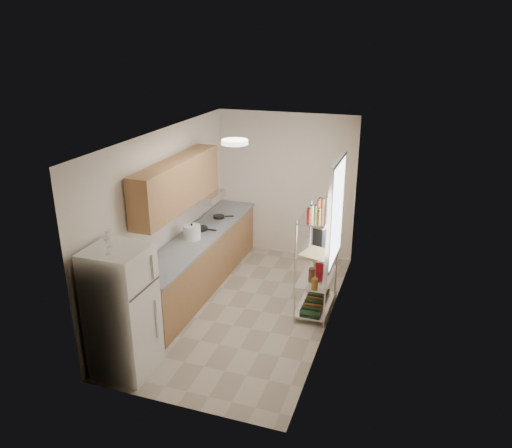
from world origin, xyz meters
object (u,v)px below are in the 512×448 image
(frying_pan_large, at_px, (200,229))
(cutting_board, at_px, (315,253))
(refrigerator, at_px, (122,311))
(rice_cooker, at_px, (192,232))
(espresso_machine, at_px, (322,234))

(frying_pan_large, xyz_separation_m, cutting_board, (2.00, -0.59, 0.10))
(frying_pan_large, bearing_deg, cutting_board, -16.15)
(refrigerator, bearing_deg, rice_cooker, 92.06)
(rice_cooker, xyz_separation_m, frying_pan_large, (-0.04, 0.38, -0.09))
(rice_cooker, distance_m, espresso_machine, 1.98)
(rice_cooker, height_order, cutting_board, rice_cooker)
(refrigerator, xyz_separation_m, frying_pan_large, (-0.11, 2.44, 0.12))
(rice_cooker, relative_size, espresso_machine, 0.97)
(refrigerator, distance_m, frying_pan_large, 2.45)
(refrigerator, relative_size, rice_cooker, 5.99)
(refrigerator, bearing_deg, cutting_board, 44.45)
(rice_cooker, bearing_deg, frying_pan_large, 95.33)
(refrigerator, height_order, rice_cooker, refrigerator)
(frying_pan_large, relative_size, espresso_machine, 0.86)
(rice_cooker, relative_size, frying_pan_large, 1.13)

